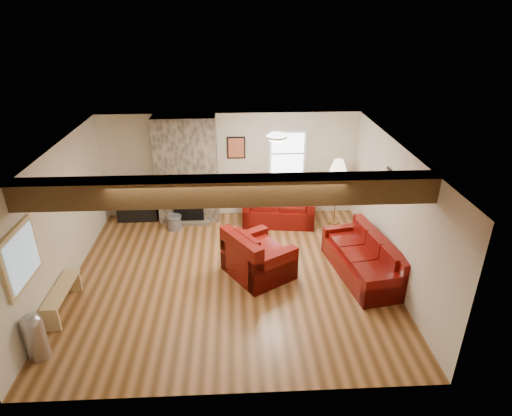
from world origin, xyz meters
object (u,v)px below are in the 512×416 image
(coffee_table, at_px, (260,261))
(floor_lamp, at_px, (338,169))
(television, at_px, (136,193))
(sofa_three, at_px, (362,257))
(armchair_red, at_px, (259,253))
(loveseat, at_px, (279,205))
(tv_cabinet, at_px, (138,210))

(coffee_table, height_order, floor_lamp, floor_lamp)
(television, height_order, floor_lamp, floor_lamp)
(sofa_three, xyz_separation_m, armchair_red, (-1.96, 0.12, 0.07))
(sofa_three, height_order, television, television)
(sofa_three, relative_size, floor_lamp, 1.28)
(sofa_three, distance_m, floor_lamp, 2.38)
(floor_lamp, bearing_deg, loveseat, 174.92)
(loveseat, distance_m, television, 3.38)
(loveseat, xyz_separation_m, television, (-3.36, 0.30, 0.25))
(sofa_three, distance_m, television, 5.39)
(armchair_red, bearing_deg, floor_lamp, -75.23)
(armchair_red, bearing_deg, sofa_three, -125.86)
(coffee_table, distance_m, floor_lamp, 2.92)
(loveseat, relative_size, coffee_table, 2.01)
(coffee_table, xyz_separation_m, television, (-2.80, 2.34, 0.48))
(loveseat, bearing_deg, television, -178.20)
(loveseat, xyz_separation_m, tv_cabinet, (-3.36, 0.30, -0.20))
(tv_cabinet, bearing_deg, loveseat, -5.10)
(armchair_red, distance_m, television, 3.71)
(television, bearing_deg, sofa_three, -28.80)
(loveseat, height_order, floor_lamp, floor_lamp)
(armchair_red, height_order, tv_cabinet, armchair_red)
(armchair_red, distance_m, coffee_table, 0.30)
(loveseat, distance_m, tv_cabinet, 3.38)
(tv_cabinet, xyz_separation_m, television, (0.00, 0.00, 0.45))
(loveseat, bearing_deg, armchair_red, -98.50)
(tv_cabinet, height_order, floor_lamp, floor_lamp)
(floor_lamp, bearing_deg, coffee_table, -134.22)
(tv_cabinet, height_order, television, television)
(loveseat, height_order, tv_cabinet, loveseat)
(sofa_three, bearing_deg, loveseat, -159.20)
(floor_lamp, bearing_deg, tv_cabinet, 174.90)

